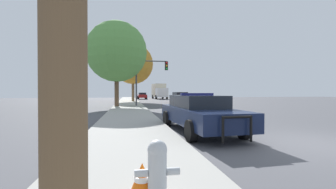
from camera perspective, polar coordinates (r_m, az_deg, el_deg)
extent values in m
plane|color=#4F4F54|center=(7.84, 32.17, -10.50)|extent=(110.00, 110.00, 0.00)
cube|color=#A3A099|center=(5.86, -9.24, -13.55)|extent=(3.00, 110.00, 0.13)
cube|color=#141E3D|center=(8.60, 7.97, -5.22)|extent=(2.09, 5.25, 0.58)
cube|color=black|center=(8.81, 7.37, -1.71)|extent=(1.70, 2.77, 0.46)
cylinder|color=black|center=(7.61, 18.73, -8.21)|extent=(0.28, 0.68, 0.67)
cylinder|color=black|center=(6.85, 5.89, -9.17)|extent=(0.28, 0.68, 0.67)
cylinder|color=black|center=(10.44, 9.32, -5.78)|extent=(0.28, 0.68, 0.67)
cylinder|color=black|center=(9.90, -0.25, -6.12)|extent=(0.28, 0.68, 0.67)
cylinder|color=black|center=(6.41, 20.33, -8.09)|extent=(0.07, 0.07, 0.70)
cylinder|color=black|center=(6.00, 13.78, -8.66)|extent=(0.07, 0.07, 0.70)
cylinder|color=black|center=(6.15, 17.18, -5.49)|extent=(0.86, 0.12, 0.07)
cube|color=navy|center=(8.80, 7.37, 0.08)|extent=(1.31, 0.27, 0.09)
cube|color=navy|center=(8.97, 13.42, -4.81)|extent=(0.21, 3.71, 0.16)
cylinder|color=#B7BCC1|center=(2.98, -2.73, -20.26)|extent=(0.24, 0.24, 0.62)
sphere|color=#B7BCC1|center=(2.87, -2.74, -13.86)|extent=(0.25, 0.25, 0.25)
cylinder|color=#B7BCC1|center=(2.94, -6.84, -19.26)|extent=(0.16, 0.09, 0.09)
cylinder|color=#B7BCC1|center=(2.98, 1.30, -18.91)|extent=(0.16, 0.09, 0.09)
cylinder|color=#424247|center=(22.80, -8.06, 3.06)|extent=(0.16, 0.16, 4.66)
cylinder|color=#424247|center=(23.10, -4.21, 8.47)|extent=(3.07, 0.11, 0.11)
cube|color=black|center=(23.25, -0.41, 7.30)|extent=(0.30, 0.24, 0.90)
sphere|color=red|center=(23.16, -0.36, 8.07)|extent=(0.20, 0.20, 0.20)
sphere|color=orange|center=(23.12, -0.36, 7.34)|extent=(0.20, 0.20, 0.20)
sphere|color=green|center=(23.09, -0.36, 6.60)|extent=(0.20, 0.20, 0.20)
cube|color=maroon|center=(30.45, 3.17, -0.93)|extent=(2.07, 4.45, 0.67)
cube|color=black|center=(30.64, 3.05, 0.16)|extent=(1.69, 2.35, 0.48)
cylinder|color=black|center=(29.45, 5.58, -1.63)|extent=(0.28, 0.67, 0.65)
cylinder|color=black|center=(28.92, 2.27, -1.67)|extent=(0.28, 0.67, 0.65)
cylinder|color=black|center=(32.01, 3.98, -1.45)|extent=(0.28, 0.67, 0.65)
cylinder|color=black|center=(31.51, 0.92, -1.48)|extent=(0.28, 0.67, 0.65)
cube|color=maroon|center=(46.98, -6.60, -0.39)|extent=(1.78, 4.24, 0.62)
cube|color=black|center=(46.77, -6.57, 0.23)|extent=(1.49, 2.22, 0.40)
cylinder|color=black|center=(48.22, -7.70, -0.73)|extent=(0.26, 0.68, 0.67)
cylinder|color=black|center=(48.36, -5.78, -0.73)|extent=(0.26, 0.68, 0.67)
cylinder|color=black|center=(45.63, -7.46, -0.81)|extent=(0.26, 0.68, 0.67)
cylinder|color=black|center=(45.78, -5.44, -0.80)|extent=(0.26, 0.68, 0.67)
cube|color=silver|center=(45.81, -1.58, 0.49)|extent=(2.43, 2.10, 1.84)
cube|color=beige|center=(49.27, -2.41, 1.07)|extent=(2.60, 5.20, 2.83)
cylinder|color=black|center=(46.26, -0.24, -0.65)|extent=(0.33, 0.90, 0.89)
cylinder|color=black|center=(45.80, -3.03, -0.67)|extent=(0.33, 0.90, 0.89)
cylinder|color=black|center=(50.44, -1.34, -0.54)|extent=(0.33, 0.90, 0.89)
cylinder|color=black|center=(50.02, -3.89, -0.55)|extent=(0.33, 0.90, 0.89)
cylinder|color=brown|center=(21.98, -12.90, 1.81)|extent=(0.41, 0.41, 3.64)
sphere|color=#5B9947|center=(22.31, -12.93, 10.59)|extent=(5.78, 5.78, 5.78)
cylinder|color=brown|center=(33.77, -8.87, 1.63)|extent=(0.40, 0.40, 3.89)
sphere|color=#B77F28|center=(34.03, -8.88, 7.69)|extent=(5.99, 5.99, 5.99)
cone|color=orange|center=(3.14, -6.58, -20.78)|extent=(0.38, 0.38, 0.45)
cylinder|color=white|center=(3.13, -6.58, -20.40)|extent=(0.21, 0.21, 0.06)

